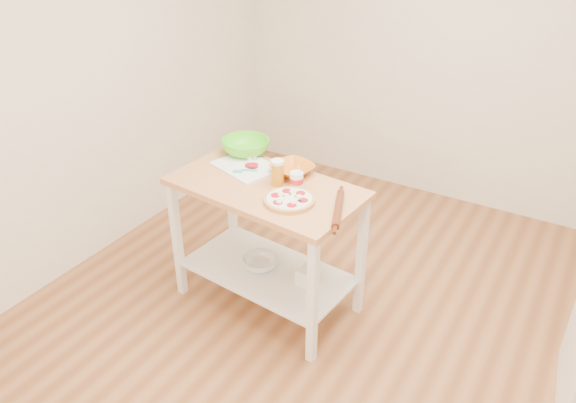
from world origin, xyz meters
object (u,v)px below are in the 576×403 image
(cutting_board, at_px, (246,166))
(yogurt_tub, at_px, (297,180))
(pizza, at_px, (289,200))
(spatula, at_px, (244,171))
(rolling_pin, at_px, (338,209))
(beer_pint, at_px, (278,173))
(green_bowl, at_px, (246,147))
(knife, at_px, (240,152))
(orange_bowl, at_px, (292,169))
(shelf_bin, at_px, (307,277))
(shelf_glass_bowl, at_px, (260,263))
(prep_island, at_px, (266,220))

(cutting_board, height_order, yogurt_tub, yogurt_tub)
(pizza, xyz_separation_m, spatula, (-0.44, 0.17, -0.00))
(pizza, xyz_separation_m, rolling_pin, (0.29, 0.04, 0.01))
(cutting_board, bearing_deg, yogurt_tub, 7.67)
(beer_pint, height_order, yogurt_tub, yogurt_tub)
(green_bowl, bearing_deg, spatula, -57.86)
(knife, distance_m, orange_bowl, 0.46)
(pizza, distance_m, knife, 0.74)
(rolling_pin, bearing_deg, yogurt_tub, 158.39)
(cutting_board, xyz_separation_m, yogurt_tub, (0.42, -0.07, 0.04))
(spatula, height_order, green_bowl, green_bowl)
(orange_bowl, xyz_separation_m, rolling_pin, (0.46, -0.28, -0.01))
(green_bowl, bearing_deg, shelf_bin, -24.89)
(shelf_bin, bearing_deg, spatula, 173.42)
(shelf_glass_bowl, bearing_deg, yogurt_tub, 16.70)
(orange_bowl, distance_m, beer_pint, 0.18)
(spatula, relative_size, yogurt_tub, 0.78)
(cutting_board, bearing_deg, shelf_bin, 3.53)
(pizza, xyz_separation_m, green_bowl, (-0.59, 0.42, 0.03))
(prep_island, relative_size, green_bowl, 3.84)
(orange_bowl, height_order, shelf_bin, orange_bowl)
(prep_island, relative_size, pizza, 4.16)
(beer_pint, bearing_deg, orange_bowl, 88.96)
(pizza, relative_size, yogurt_tub, 1.67)
(spatula, distance_m, beer_pint, 0.27)
(prep_island, xyz_separation_m, green_bowl, (-0.36, 0.31, 0.30))
(spatula, relative_size, shelf_glass_bowl, 0.58)
(rolling_pin, bearing_deg, pizza, -172.68)
(pizza, xyz_separation_m, shelf_glass_bowl, (-0.29, 0.11, -0.62))
(prep_island, bearing_deg, yogurt_tub, 21.60)
(pizza, relative_size, shelf_glass_bowl, 1.23)
(pizza, height_order, cutting_board, pizza)
(knife, bearing_deg, green_bowl, 30.28)
(spatula, height_order, rolling_pin, rolling_pin)
(yogurt_tub, xyz_separation_m, rolling_pin, (0.35, -0.14, -0.03))
(pizza, bearing_deg, rolling_pin, 7.32)
(beer_pint, bearing_deg, pizza, -40.74)
(yogurt_tub, bearing_deg, rolling_pin, -21.61)
(prep_island, distance_m, shelf_bin, 0.45)
(spatula, bearing_deg, rolling_pin, -32.28)
(cutting_board, distance_m, rolling_pin, 0.80)
(beer_pint, xyz_separation_m, shelf_glass_bowl, (-0.12, -0.04, -0.68))
(cutting_board, xyz_separation_m, knife, (-0.15, 0.14, 0.01))
(prep_island, xyz_separation_m, pizza, (0.23, -0.11, 0.27))
(prep_island, relative_size, cutting_board, 2.61)
(green_bowl, relative_size, rolling_pin, 0.83)
(cutting_board, xyz_separation_m, shelf_glass_bowl, (0.19, -0.14, -0.61))
(cutting_board, relative_size, knife, 1.77)
(orange_bowl, bearing_deg, knife, 170.86)
(pizza, distance_m, yogurt_tub, 0.19)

